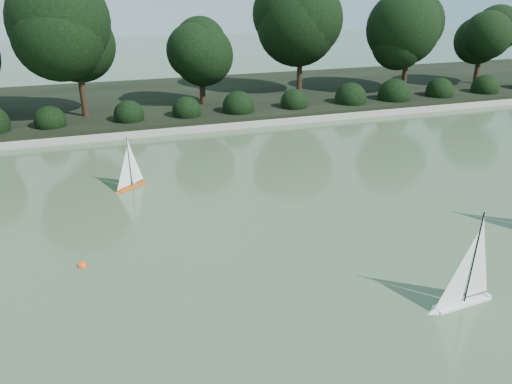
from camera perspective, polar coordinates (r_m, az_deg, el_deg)
ground at (r=7.80m, az=5.76°, el=-10.64°), size 80.00×80.00×0.00m
pond_coping at (r=15.73m, az=-7.66°, el=7.13°), size 40.00×0.35×0.18m
far_bank at (r=19.55m, az=-10.02°, el=10.25°), size 40.00×8.00×0.30m
tree_line at (r=17.87m, az=-5.66°, el=17.42°), size 26.31×3.93×4.39m
shrub_hedge at (r=16.50m, az=-8.35°, el=9.12°), size 29.10×1.10×1.10m
sailboat_white_a at (r=7.77m, az=22.25°, el=-10.44°), size 1.15×0.28×1.57m
sailboat_orange at (r=11.54m, az=-14.38°, el=1.31°), size 0.81×0.62×1.25m
race_buoy at (r=8.74m, az=-19.24°, el=-7.99°), size 0.15×0.15×0.15m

